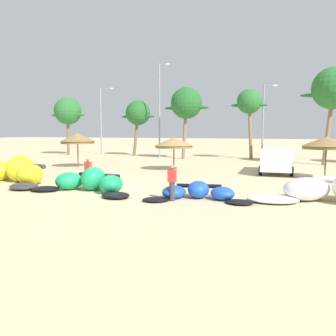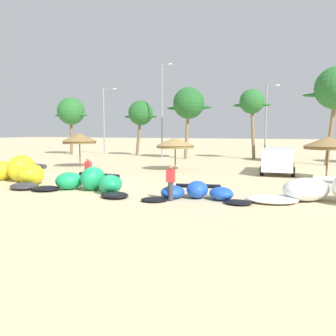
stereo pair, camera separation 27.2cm
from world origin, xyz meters
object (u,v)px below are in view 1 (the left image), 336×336
lamppost_west (102,117)px  palm_leftmost (68,112)px  parked_van (277,158)px  palm_left_of_gap (186,104)px  kite_left_of_center (90,182)px  person_by_umbrellas (172,183)px  palm_center_left (249,103)px  kite_center (198,192)px  person_near_kites (88,172)px  beach_umbrella_near_van (77,138)px  beach_umbrella_near_palms (326,143)px  beach_umbrella_middle (174,143)px  lamppost_east_center (264,118)px  kite_left (15,172)px  palm_left (138,113)px  palm_center_right (334,89)px  lamppost_west_center (160,107)px

lamppost_west → palm_leftmost: bearing=-146.6°
parked_van → palm_left_of_gap: palm_left_of_gap is taller
kite_left_of_center → person_by_umbrellas: size_ratio=3.75×
palm_center_left → kite_center: bearing=-87.6°
palm_left_of_gap → lamppost_west: 13.60m
kite_left_of_center → palm_center_left: palm_center_left is taller
person_by_umbrellas → palm_center_left: bearing=90.0°
kite_left_of_center → palm_center_left: bearing=78.4°
kite_left_of_center → person_near_kites: 1.62m
kite_center → beach_umbrella_near_van: 16.61m
kite_left_of_center → beach_umbrella_near_palms: bearing=38.8°
beach_umbrella_middle → lamppost_east_center: 15.31m
beach_umbrella_middle → lamppost_west: size_ratio=0.35×
person_near_kites → kite_left_of_center: bearing=-53.3°
kite_left → beach_umbrella_near_van: (-1.74, 8.66, 1.89)m
kite_center → parked_van: 11.80m
person_near_kites → palm_left: (-8.12, 22.73, 4.54)m
beach_umbrella_near_van → palm_left_of_gap: palm_left_of_gap is taller
beach_umbrella_middle → palm_left_of_gap: 11.59m
palm_leftmost → person_near_kites: bearing=-50.1°
palm_center_left → palm_center_right: 9.01m
palm_leftmost → lamppost_west: 4.48m
parked_van → palm_center_right: size_ratio=0.60×
kite_left → beach_umbrella_near_van: bearing=101.4°
kite_left → palm_center_right: palm_center_right is taller
parked_van → lamppost_west: lamppost_west is taller
beach_umbrella_near_van → beach_umbrella_near_palms: beach_umbrella_near_van is taller
kite_left_of_center → lamppost_east_center: size_ratio=0.74×
palm_left → palm_center_left: (13.89, -0.41, 0.88)m
kite_left → parked_van: (14.52, 10.68, 0.46)m
palm_center_left → kite_left: bearing=-115.4°
kite_center → lamppost_east_center: (0.58, 24.49, 4.32)m
beach_umbrella_middle → lamppost_west_center: lamppost_west_center is taller
kite_left → palm_left: palm_left is taller
kite_center → palm_center_right: (7.01, 19.31, 6.59)m
beach_umbrella_near_van → lamppost_west: lamppost_west is taller
palm_leftmost → kite_left: bearing=-59.6°
kite_left_of_center → palm_left_of_gap: palm_left_of_gap is taller
person_near_kites → person_by_umbrellas: bearing=-18.5°
person_by_umbrellas → palm_leftmost: 33.02m
palm_center_left → beach_umbrella_middle: bearing=-107.4°
person_by_umbrellas → palm_center_left: palm_center_left is taller
beach_umbrella_near_van → person_near_kites: (6.76, -8.27, -1.70)m
beach_umbrella_near_van → palm_center_left: palm_center_left is taller
parked_van → person_by_umbrellas: 12.78m
person_near_kites → lamppost_west_center: (-4.23, 20.71, 5.13)m
kite_left_of_center → palm_leftmost: size_ratio=0.80×
lamppost_east_center → kite_left: bearing=-117.5°
palm_leftmost → palm_left: (9.42, 1.76, -0.35)m
person_near_kites → kite_center: bearing=-9.7°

